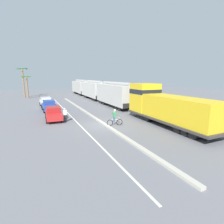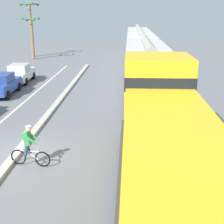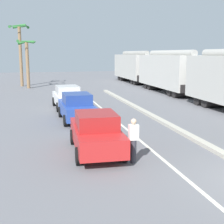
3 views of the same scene
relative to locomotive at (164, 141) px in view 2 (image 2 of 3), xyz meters
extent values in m
plane|color=slate|center=(-6.06, 2.12, -1.80)|extent=(120.00, 120.00, 0.00)
cube|color=#B2AD9E|center=(-6.06, 8.12, -1.72)|extent=(0.36, 36.00, 0.16)
cube|color=silver|center=(-8.46, 8.12, -1.79)|extent=(0.14, 36.00, 0.01)
cube|color=gold|center=(0.00, -1.44, 0.10)|extent=(2.70, 9.86, 2.40)
cube|color=gold|center=(0.00, 3.56, 0.65)|extent=(2.80, 2.80, 3.50)
cube|color=black|center=(0.00, 3.56, 1.44)|extent=(2.83, 2.83, 0.56)
cube|color=#383533|center=(0.00, -0.84, -1.10)|extent=(3.10, 11.60, 0.20)
cylinder|color=#4C4947|center=(0.00, -0.84, -1.25)|extent=(1.10, 3.00, 1.10)
cylinder|color=black|center=(0.00, 3.15, -1.30)|extent=(2.40, 1.00, 1.00)
cylinder|color=black|center=(0.00, 2.35, -1.30)|extent=(2.40, 1.00, 1.00)
cylinder|color=black|center=(0.00, 1.55, -1.30)|extent=(2.40, 1.00, 1.00)
cube|color=#B9B6AE|center=(0.00, 12.16, 0.35)|extent=(2.90, 10.40, 3.10)
cylinder|color=#9D9B94|center=(0.00, 12.16, 2.08)|extent=(0.60, 9.88, 0.60)
cube|color=black|center=(0.00, 17.41, -0.85)|extent=(2.61, 0.10, 0.70)
cube|color=black|center=(0.00, 6.91, -0.85)|extent=(2.61, 0.10, 0.70)
cylinder|color=black|center=(0.00, 15.93, -1.35)|extent=(2.46, 0.90, 0.90)
cylinder|color=black|center=(0.00, 14.83, -1.35)|extent=(2.46, 0.90, 0.90)
cylinder|color=black|center=(0.00, 9.48, -1.35)|extent=(2.46, 0.90, 0.90)
cylinder|color=black|center=(0.00, 8.38, -1.35)|extent=(2.46, 0.90, 0.90)
cube|color=beige|center=(0.00, 23.76, 0.35)|extent=(2.90, 10.40, 3.10)
cylinder|color=#A2A099|center=(0.00, 23.76, 2.08)|extent=(0.60, 9.88, 0.60)
cube|color=black|center=(0.00, 29.01, -0.85)|extent=(2.61, 0.10, 0.70)
cube|color=black|center=(0.00, 18.51, -0.85)|extent=(2.61, 0.10, 0.70)
cylinder|color=black|center=(0.00, 27.53, -1.35)|extent=(2.46, 0.90, 0.90)
cylinder|color=black|center=(0.00, 26.43, -1.35)|extent=(2.46, 0.90, 0.90)
cylinder|color=black|center=(0.00, 21.08, -1.35)|extent=(2.46, 0.90, 0.90)
cylinder|color=black|center=(0.00, 19.98, -1.35)|extent=(2.46, 0.90, 0.90)
cube|color=#B6B3AC|center=(0.00, 35.36, 0.35)|extent=(2.90, 10.40, 3.10)
cylinder|color=#9A9892|center=(0.00, 35.36, 2.08)|extent=(0.60, 9.88, 0.60)
cube|color=black|center=(0.00, 40.61, -0.85)|extent=(2.61, 0.10, 0.70)
cube|color=black|center=(0.00, 30.11, -0.85)|extent=(2.61, 0.10, 0.70)
cylinder|color=black|center=(0.00, 39.13, -1.35)|extent=(2.46, 0.90, 0.90)
cylinder|color=black|center=(0.00, 38.03, -1.35)|extent=(2.46, 0.90, 0.90)
cylinder|color=black|center=(0.00, 32.68, -1.35)|extent=(2.46, 0.90, 0.90)
cylinder|color=black|center=(0.00, 31.58, -1.35)|extent=(2.46, 0.90, 0.90)
cube|color=#28479E|center=(-10.70, 12.56, -1.13)|extent=(1.83, 4.25, 0.70)
cube|color=navy|center=(-10.70, 12.41, -0.48)|extent=(1.56, 1.95, 0.60)
cube|color=#1E232D|center=(-10.73, 13.41, -0.53)|extent=(1.43, 0.17, 0.51)
cylinder|color=black|center=(-9.94, 13.89, -1.48)|extent=(0.24, 0.65, 0.64)
cylinder|color=black|center=(-9.85, 11.28, -1.48)|extent=(0.24, 0.65, 0.64)
cube|color=silver|center=(-10.82, 16.95, -1.13)|extent=(1.90, 4.28, 0.70)
cube|color=beige|center=(-10.81, 16.80, -0.48)|extent=(1.59, 1.97, 0.60)
cube|color=#1E232D|center=(-10.86, 17.79, -0.53)|extent=(1.43, 0.19, 0.51)
cylinder|color=black|center=(-11.69, 18.21, -1.48)|extent=(0.25, 0.65, 0.64)
cylinder|color=black|center=(-10.07, 18.28, -1.48)|extent=(0.25, 0.65, 0.64)
cylinder|color=black|center=(-11.56, 15.61, -1.48)|extent=(0.25, 0.65, 0.64)
cylinder|color=black|center=(-9.95, 15.68, -1.48)|extent=(0.25, 0.65, 0.64)
torus|color=black|center=(-4.64, 1.36, -1.47)|extent=(0.66, 0.15, 0.66)
torus|color=black|center=(-5.68, 1.50, -1.47)|extent=(0.66, 0.15, 0.66)
cylinder|color=silver|center=(-5.16, 1.43, -1.17)|extent=(0.79, 0.16, 0.05)
cylinder|color=silver|center=(-5.06, 1.41, -1.35)|extent=(0.48, 0.11, 0.36)
cylinder|color=silver|center=(-5.38, 1.46, -1.02)|extent=(0.04, 0.04, 0.30)
cylinder|color=silver|center=(-4.72, 1.37, -0.92)|extent=(0.10, 0.48, 0.04)
cylinder|color=#38476B|center=(-5.26, 1.54, -1.12)|extent=(0.32, 0.18, 0.52)
cylinder|color=#38476B|center=(-5.29, 1.34, -1.12)|extent=(0.28, 0.17, 0.52)
cube|color=#338C4C|center=(-5.21, 1.43, -0.60)|extent=(0.37, 0.38, 0.57)
sphere|color=beige|center=(-5.14, 1.42, -0.21)|extent=(0.22, 0.22, 0.22)
cylinder|color=white|center=(-5.14, 1.42, -0.11)|extent=(0.22, 0.22, 0.05)
cylinder|color=#338C4C|center=(-4.99, 1.56, -0.60)|extent=(0.47, 0.15, 0.36)
cylinder|color=#338C4C|center=(-5.03, 1.25, -0.60)|extent=(0.47, 0.15, 0.36)
cylinder|color=#846647|center=(-13.82, 31.00, 0.74)|extent=(0.36, 0.36, 5.08)
cone|color=#2D7033|center=(-12.94, 31.16, 3.33)|extent=(0.64, 1.84, 0.37)
cone|color=#2D7033|center=(-13.91, 31.90, 3.33)|extent=(1.85, 0.49, 0.69)
cone|color=#2D7033|center=(-14.72, 30.95, 3.33)|extent=(0.42, 1.82, 0.38)
cone|color=#2D7033|center=(-13.90, 30.10, 3.33)|extent=(1.84, 0.49, 0.45)
cylinder|color=#846647|center=(-14.62, 33.38, 1.65)|extent=(0.36, 0.36, 6.90)
cone|color=#2D7033|center=(-13.73, 33.28, 5.16)|extent=(0.52, 1.84, 0.43)
cone|color=#2D7033|center=(-14.49, 34.27, 5.16)|extent=(1.84, 0.59, 0.43)
cone|color=#2D7033|center=(-15.52, 33.48, 5.16)|extent=(0.53, 1.85, 0.59)
cone|color=#2D7033|center=(-14.74, 32.48, 5.16)|extent=(1.84, 0.56, 0.41)
camera|label=1|loc=(-12.68, -14.54, 3.24)|focal=28.00mm
camera|label=2|loc=(-1.25, -9.81, 4.17)|focal=50.00mm
camera|label=3|loc=(-12.87, -5.23, 2.08)|focal=50.00mm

